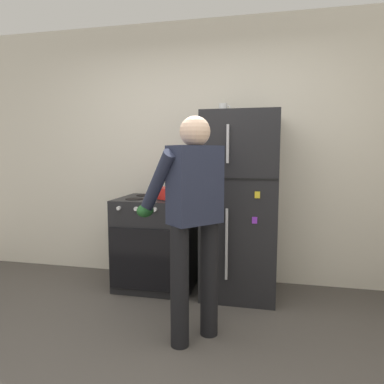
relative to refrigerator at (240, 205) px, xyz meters
The scene contains 6 objects.
kitchen_wall_back 0.76m from the refrigerator, 138.43° to the left, with size 6.00×0.10×2.70m, color silver.
refrigerator is the anchor object (origin of this frame).
stove_range 0.92m from the refrigerator, behind, with size 0.76×0.67×0.91m.
person_cook 0.95m from the refrigerator, 106.46° to the right, with size 0.66×0.68×1.60m.
red_pot 0.68m from the refrigerator, behind, with size 0.38×0.28×0.11m.
coffee_mug 0.92m from the refrigerator, 164.17° to the left, with size 0.11×0.08×0.10m.
Camera 1 is at (0.67, -1.67, 1.35)m, focal length 32.07 mm.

